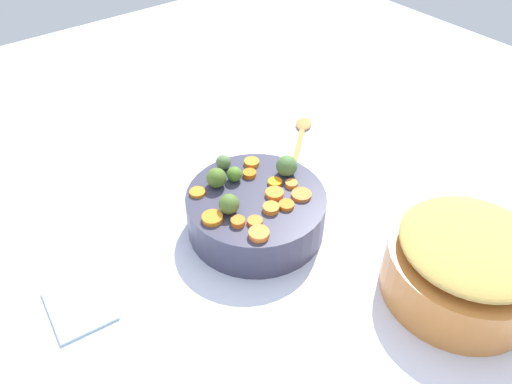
# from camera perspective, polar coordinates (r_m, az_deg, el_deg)

# --- Properties ---
(tabletop) EXTENTS (2.40, 2.40, 0.02)m
(tabletop) POSITION_cam_1_polar(r_m,az_deg,el_deg) (1.08, 0.14, -3.19)
(tabletop) COLOR white
(tabletop) RESTS_ON ground
(serving_bowl_carrots) EXTENTS (0.28, 0.28, 0.09)m
(serving_bowl_carrots) POSITION_cam_1_polar(r_m,az_deg,el_deg) (1.02, 0.00, -2.28)
(serving_bowl_carrots) COLOR #38384C
(serving_bowl_carrots) RESTS_ON tabletop
(metal_pot) EXTENTS (0.27, 0.27, 0.10)m
(metal_pot) POSITION_cam_1_polar(r_m,az_deg,el_deg) (0.97, 22.35, -8.41)
(metal_pot) COLOR #C57836
(metal_pot) RESTS_ON tabletop
(stuffing_mound) EXTENTS (0.25, 0.25, 0.04)m
(stuffing_mound) POSITION_cam_1_polar(r_m,az_deg,el_deg) (0.92, 23.45, -5.50)
(stuffing_mound) COLOR tan
(stuffing_mound) RESTS_ON metal_pot
(carrot_slice_0) EXTENTS (0.04, 0.04, 0.01)m
(carrot_slice_0) POSITION_cam_1_polar(r_m,az_deg,el_deg) (1.04, -0.73, 2.09)
(carrot_slice_0) COLOR orange
(carrot_slice_0) RESTS_ON serving_bowl_carrots
(carrot_slice_1) EXTENTS (0.04, 0.04, 0.01)m
(carrot_slice_1) POSITION_cam_1_polar(r_m,az_deg,el_deg) (0.95, 1.73, -1.85)
(carrot_slice_1) COLOR orange
(carrot_slice_1) RESTS_ON serving_bowl_carrots
(carrot_slice_2) EXTENTS (0.04, 0.04, 0.01)m
(carrot_slice_2) POSITION_cam_1_polar(r_m,az_deg,el_deg) (1.00, -6.66, -0.04)
(carrot_slice_2) COLOR orange
(carrot_slice_2) RESTS_ON serving_bowl_carrots
(carrot_slice_3) EXTENTS (0.03, 0.03, 0.01)m
(carrot_slice_3) POSITION_cam_1_polar(r_m,az_deg,el_deg) (0.93, -0.12, -3.36)
(carrot_slice_3) COLOR orange
(carrot_slice_3) RESTS_ON serving_bowl_carrots
(carrot_slice_4) EXTENTS (0.05, 0.05, 0.01)m
(carrot_slice_4) POSITION_cam_1_polar(r_m,az_deg,el_deg) (0.91, 0.34, -4.77)
(carrot_slice_4) COLOR orange
(carrot_slice_4) RESTS_ON serving_bowl_carrots
(carrot_slice_5) EXTENTS (0.05, 0.05, 0.01)m
(carrot_slice_5) POSITION_cam_1_polar(r_m,az_deg,el_deg) (0.99, 2.12, -0.17)
(carrot_slice_5) COLOR orange
(carrot_slice_5) RESTS_ON serving_bowl_carrots
(carrot_slice_6) EXTENTS (0.04, 0.04, 0.01)m
(carrot_slice_6) POSITION_cam_1_polar(r_m,az_deg,el_deg) (1.07, -0.49, 3.37)
(carrot_slice_6) COLOR orange
(carrot_slice_6) RESTS_ON serving_bowl_carrots
(carrot_slice_7) EXTENTS (0.04, 0.04, 0.01)m
(carrot_slice_7) POSITION_cam_1_polar(r_m,az_deg,el_deg) (1.02, 2.16, 1.11)
(carrot_slice_7) COLOR orange
(carrot_slice_7) RESTS_ON serving_bowl_carrots
(carrot_slice_8) EXTENTS (0.03, 0.03, 0.01)m
(carrot_slice_8) POSITION_cam_1_polar(r_m,az_deg,el_deg) (1.01, 4.04, 0.92)
(carrot_slice_8) COLOR orange
(carrot_slice_8) RESTS_ON serving_bowl_carrots
(carrot_slice_9) EXTENTS (0.06, 0.06, 0.01)m
(carrot_slice_9) POSITION_cam_1_polar(r_m,az_deg,el_deg) (0.94, -4.98, -2.96)
(carrot_slice_9) COLOR orange
(carrot_slice_9) RESTS_ON serving_bowl_carrots
(carrot_slice_10) EXTENTS (0.03, 0.03, 0.01)m
(carrot_slice_10) POSITION_cam_1_polar(r_m,az_deg,el_deg) (0.93, -2.06, -3.39)
(carrot_slice_10) COLOR orange
(carrot_slice_10) RESTS_ON serving_bowl_carrots
(carrot_slice_11) EXTENTS (0.05, 0.05, 0.01)m
(carrot_slice_11) POSITION_cam_1_polar(r_m,az_deg,el_deg) (0.99, 5.19, -0.32)
(carrot_slice_11) COLOR orange
(carrot_slice_11) RESTS_ON serving_bowl_carrots
(carrot_slice_12) EXTENTS (0.04, 0.04, 0.01)m
(carrot_slice_12) POSITION_cam_1_polar(r_m,az_deg,el_deg) (0.96, 3.48, -1.49)
(carrot_slice_12) COLOR orange
(carrot_slice_12) RESTS_ON serving_bowl_carrots
(brussels_sprout_0) EXTENTS (0.03, 0.03, 0.03)m
(brussels_sprout_0) POSITION_cam_1_polar(r_m,az_deg,el_deg) (1.02, -2.46, 2.04)
(brussels_sprout_0) COLOR #507C29
(brussels_sprout_0) RESTS_ON serving_bowl_carrots
(brussels_sprout_1) EXTENTS (0.04, 0.04, 0.04)m
(brussels_sprout_1) POSITION_cam_1_polar(r_m,az_deg,el_deg) (1.03, 3.51, 2.99)
(brussels_sprout_1) COLOR #4C753C
(brussels_sprout_1) RESTS_ON serving_bowl_carrots
(brussels_sprout_2) EXTENTS (0.04, 0.04, 0.04)m
(brussels_sprout_2) POSITION_cam_1_polar(r_m,az_deg,el_deg) (0.94, -3.09, -1.38)
(brussels_sprout_2) COLOR #4E6B2B
(brussels_sprout_2) RESTS_ON serving_bowl_carrots
(brussels_sprout_3) EXTENTS (0.03, 0.03, 0.03)m
(brussels_sprout_3) POSITION_cam_1_polar(r_m,az_deg,el_deg) (1.05, -3.73, 3.41)
(brussels_sprout_3) COLOR #547041
(brussels_sprout_3) RESTS_ON serving_bowl_carrots
(brussels_sprout_4) EXTENTS (0.04, 0.04, 0.04)m
(brussels_sprout_4) POSITION_cam_1_polar(r_m,az_deg,el_deg) (1.00, -4.52, 1.61)
(brussels_sprout_4) COLOR #4C6D26
(brussels_sprout_4) RESTS_ON serving_bowl_carrots
(wooden_spoon) EXTENTS (0.19, 0.22, 0.01)m
(wooden_spoon) POSITION_cam_1_polar(r_m,az_deg,el_deg) (1.31, 5.13, 6.47)
(wooden_spoon) COLOR #AE7E41
(wooden_spoon) RESTS_ON tabletop
(dish_towel) EXTENTS (0.14, 0.11, 0.01)m
(dish_towel) POSITION_cam_1_polar(r_m,az_deg,el_deg) (0.97, -19.41, -12.07)
(dish_towel) COLOR #96B4B6
(dish_towel) RESTS_ON tabletop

